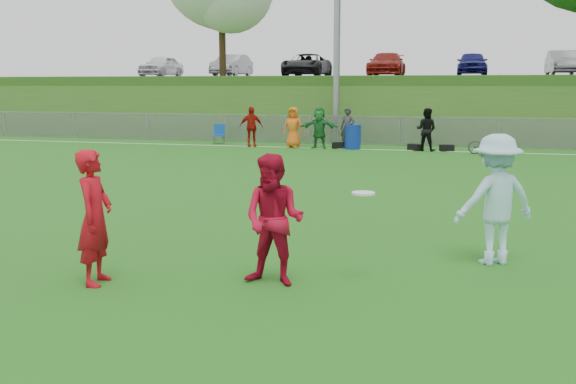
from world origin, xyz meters
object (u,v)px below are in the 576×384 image
(player_red_center, at_px, (274,220))
(player_blue, at_px, (495,200))
(frisbee, at_px, (363,193))
(bicycle, at_px, (489,144))
(player_red_left, at_px, (95,217))
(recycling_bin, at_px, (353,137))

(player_red_center, bearing_deg, player_blue, 37.50)
(frisbee, xyz_separation_m, bicycle, (2.30, 17.06, -0.81))
(player_red_left, relative_size, recycling_bin, 1.79)
(frisbee, height_order, bicycle, frisbee)
(bicycle, bearing_deg, player_red_center, 173.76)
(player_red_left, relative_size, frisbee, 5.77)
(player_blue, xyz_separation_m, bicycle, (0.57, 15.63, -0.56))
(frisbee, relative_size, recycling_bin, 0.31)
(player_red_center, distance_m, frisbee, 1.22)
(player_red_left, height_order, bicycle, player_red_left)
(player_blue, bearing_deg, player_red_center, 3.77)
(player_red_center, height_order, bicycle, player_red_center)
(player_red_center, distance_m, bicycle, 17.76)
(player_red_left, bearing_deg, player_blue, -74.78)
(player_red_left, bearing_deg, frisbee, -84.10)
(frisbee, bearing_deg, player_red_center, -161.40)
(recycling_bin, bearing_deg, player_blue, -73.86)
(recycling_bin, bearing_deg, frisbee, -80.40)
(player_red_left, bearing_deg, recycling_bin, -10.73)
(player_red_center, xyz_separation_m, player_blue, (2.84, 1.80, 0.09))
(player_blue, bearing_deg, bicycle, -120.71)
(bicycle, bearing_deg, frisbee, 177.14)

